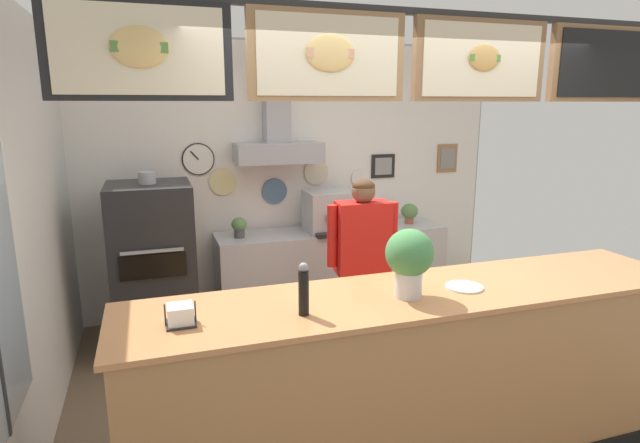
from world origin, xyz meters
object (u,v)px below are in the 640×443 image
espresso_machine (332,212)px  napkin_holder (180,316)px  potted_sage (239,226)px  basil_vase (409,259)px  shop_worker (362,270)px  pepper_grinder (304,289)px  pizza_oven (154,267)px  potted_rosemary (409,212)px  condiment_plate (464,287)px

espresso_machine → napkin_holder: size_ratio=3.46×
potted_sage → basil_vase: 2.47m
shop_worker → pepper_grinder: shop_worker is taller
espresso_machine → potted_sage: size_ratio=2.65×
shop_worker → napkin_holder: (-1.47, -1.21, 0.29)m
shop_worker → pepper_grinder: (-0.87, -1.29, 0.38)m
pepper_grinder → shop_worker: bearing=56.0°
shop_worker → basil_vase: shop_worker is taller
shop_worker → napkin_holder: shop_worker is taller
espresso_machine → pepper_grinder: 2.64m
shop_worker → pizza_oven: bearing=-24.5°
basil_vase → pepper_grinder: bearing=-174.2°
potted_rosemary → espresso_machine: bearing=-176.9°
pepper_grinder → condiment_plate: bearing=4.8°
espresso_machine → napkin_holder: (-1.62, -2.35, 0.05)m
basil_vase → condiment_plate: bearing=3.1°
shop_worker → basil_vase: size_ratio=4.05×
potted_rosemary → napkin_holder: size_ratio=1.43×
napkin_holder → condiment_plate: bearing=0.3°
espresso_machine → basil_vase: 2.41m
shop_worker → espresso_machine: size_ratio=3.00×
pizza_oven → condiment_plate: bearing=-50.7°
pizza_oven → espresso_machine: (1.73, 0.24, 0.34)m
pizza_oven → shop_worker: (1.59, -0.90, 0.10)m
espresso_machine → potted_rosemary: espresso_machine is taller
shop_worker → potted_rosemary: bearing=-126.3°
pizza_oven → potted_rosemary: 2.66m
shop_worker → condiment_plate: bearing=101.5°
pizza_oven → shop_worker: pizza_oven is taller
pizza_oven → pepper_grinder: bearing=-71.8°
potted_sage → napkin_holder: (-0.68, -2.37, 0.14)m
napkin_holder → espresso_machine: bearing=55.5°
pizza_oven → pepper_grinder: 2.35m
napkin_holder → basil_vase: (1.23, -0.01, 0.17)m
pizza_oven → shop_worker: bearing=-29.6°
shop_worker → potted_sage: bearing=-50.9°
napkin_holder → basil_vase: 1.24m
pizza_oven → condiment_plate: pizza_oven is taller
pizza_oven → pepper_grinder: pizza_oven is taller
espresso_machine → potted_rosemary: bearing=3.1°
potted_rosemary → napkin_holder: bearing=-136.3°
espresso_machine → potted_rosemary: (0.90, 0.05, -0.07)m
potted_sage → napkin_holder: 2.47m
potted_rosemary → basil_vase: basil_vase is taller
potted_rosemary → pepper_grinder: pepper_grinder is taller
pepper_grinder → condiment_plate: 1.01m
espresso_machine → basil_vase: (-0.39, -2.37, 0.22)m
shop_worker → pepper_grinder: bearing=61.1°
napkin_holder → potted_rosemary: bearing=43.7°
potted_rosemary → potted_sage: (-1.83, -0.03, -0.01)m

